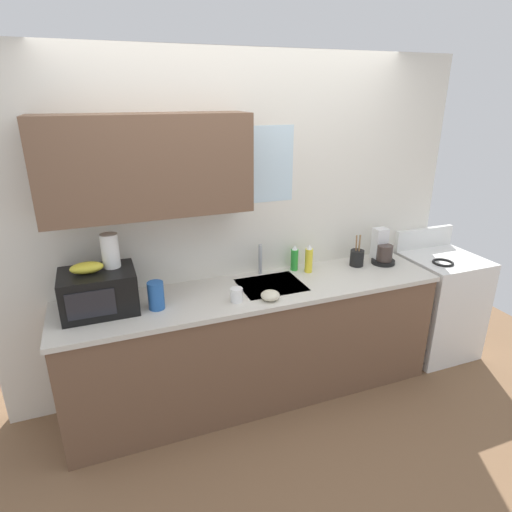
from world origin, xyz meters
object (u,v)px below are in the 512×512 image
Objects in this scene: banana_bunch at (87,268)px; dish_soap_bottle_yellow at (309,259)px; utensil_crock at (357,257)px; dish_soap_bottle_green at (294,259)px; mug_white at (237,295)px; paper_towel_roll at (110,251)px; coffee_maker at (382,250)px; stove_range at (437,304)px; microwave at (99,291)px; cereal_canister at (156,295)px; small_bowl at (270,295)px.

banana_bunch is 1.61m from dish_soap_bottle_yellow.
banana_bunch is 2.03m from utensil_crock.
dish_soap_bottle_green is 2.16× the size of mug_white.
paper_towel_roll is 0.82× the size of utensil_crock.
utensil_crock is at bearing 177.14° from coffee_maker.
dish_soap_bottle_green is (-1.32, 0.21, 0.54)m from stove_range.
microwave is 0.36m from cereal_canister.
utensil_crock is at bearing 1.98° from banana_bunch.
microwave is 2.30× the size of banana_bunch.
dish_soap_bottle_yellow is (1.44, 0.04, -0.27)m from paper_towel_roll.
microwave is 3.54× the size of small_bowl.
utensil_crock is (1.87, 0.02, -0.31)m from paper_towel_roll.
banana_bunch reaches higher than stove_range.
paper_towel_roll is 0.40m from cereal_canister.
small_bowl is (1.08, -0.25, -0.10)m from microwave.
dish_soap_bottle_yellow is 1.22m from cereal_canister.
cereal_canister is 1.42× the size of small_bowl.
coffee_maker reaches higher than microwave.
paper_towel_roll reaches higher than mug_white.
microwave is 1.64× the size of coffee_maker.
microwave is at bearing 167.60° from mug_white.
dish_soap_bottle_yellow reaches higher than dish_soap_bottle_green.
coffee_maker reaches higher than cereal_canister.
dish_soap_bottle_yellow is at bearing 173.63° from stove_range.
cereal_canister is at bearing -170.96° from dish_soap_bottle_yellow.
banana_bunch is (-2.83, 0.05, 0.75)m from stove_range.
paper_towel_roll is 1.89m from utensil_crock.
banana_bunch is 1.08× the size of cereal_canister.
dish_soap_bottle_yellow reaches higher than small_bowl.
utensil_crock is at bearing 5.95° from cereal_canister.
stove_range is 3.86× the size of coffee_maker.
cereal_canister is at bearing -175.13° from coffee_maker.
paper_towel_roll reaches higher than utensil_crock.
coffee_maker is at bearing 1.49° from banana_bunch.
banana_bunch is 0.71× the size of coffee_maker.
dish_soap_bottle_green is at bearing 170.81° from stove_range.
mug_white is (-0.69, -0.28, -0.06)m from dish_soap_bottle_yellow.
mug_white is at bearing -149.21° from dish_soap_bottle_green.
mug_white is at bearing -166.86° from utensil_crock.
stove_range is at bearing 1.26° from cereal_canister.
stove_range is 0.80m from coffee_maker.
dish_soap_bottle_yellow is (-1.24, 0.14, 0.55)m from stove_range.
dish_soap_bottle_yellow is at bearing 177.11° from coffee_maker.
stove_range reaches higher than small_bowl.
dish_soap_bottle_yellow is 0.58m from small_bowl.
banana_bunch is 1.54× the size of small_bowl.
small_bowl is (0.98, -0.30, -0.35)m from paper_towel_roll.
cereal_canister is (-1.20, -0.19, -0.01)m from dish_soap_bottle_yellow.
utensil_crock is at bearing 13.14° from mug_white.
dish_soap_bottle_yellow is at bearing -41.42° from dish_soap_bottle_green.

